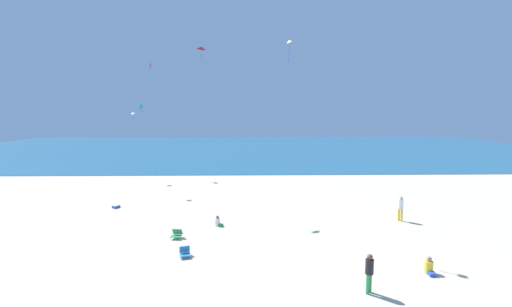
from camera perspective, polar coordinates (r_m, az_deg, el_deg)
ground_plane at (r=26.57m, az=-0.17°, el=-9.75°), size 120.00×120.00×0.00m
ocean_water at (r=71.68m, az=-0.83°, el=0.84°), size 120.00×60.00×0.05m
beach_chair_far_right at (r=19.62m, az=-11.39°, el=-15.36°), size 0.68×0.74×0.53m
beach_chair_far_left at (r=22.28m, az=-12.66°, el=-12.55°), size 0.65×0.67×0.56m
cooler_box at (r=30.31m, az=-21.64°, el=-7.92°), size 0.61×0.64×0.23m
person_0 at (r=16.24m, az=17.81°, el=-17.56°), size 0.48×0.48×1.70m
person_1 at (r=26.71m, az=22.29°, el=-7.94°), size 0.49×0.49×1.75m
person_2 at (r=19.28m, az=26.14°, el=-16.15°), size 0.39×0.64×0.81m
person_3 at (r=24.10m, az=-6.15°, el=-10.93°), size 0.61×0.46×0.68m
kite_yellow at (r=22.10m, az=5.31°, el=17.47°), size 0.42×0.48×1.34m
kite_white at (r=41.60m, az=-19.31°, el=6.13°), size 0.57×0.61×1.00m
kite_teal at (r=35.32m, az=-18.05°, el=7.43°), size 0.69×0.66×1.02m
kite_magenta at (r=45.79m, az=-16.65°, el=13.34°), size 0.25×0.75×1.80m
kite_red at (r=28.70m, az=-8.78°, el=16.45°), size 0.77×0.75×1.17m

